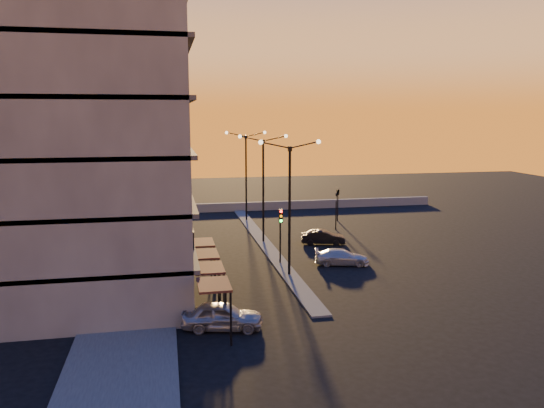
{
  "coord_description": "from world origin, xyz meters",
  "views": [
    {
      "loc": [
        -8.24,
        -34.91,
        11.14
      ],
      "look_at": [
        -0.22,
        5.02,
        4.29
      ],
      "focal_mm": 35.0,
      "sensor_mm": 36.0,
      "label": 1
    }
  ],
  "objects": [
    {
      "name": "signal_east_b",
      "position": [
        9.5,
        18.0,
        3.1
      ],
      "size": [
        0.42,
        1.99,
        3.6
      ],
      "color": "black",
      "rests_on": "ground"
    },
    {
      "name": "median",
      "position": [
        0.0,
        10.0,
        0.06
      ],
      "size": [
        1.2,
        36.0,
        0.12
      ],
      "primitive_type": "cube",
      "color": "#4B4B49",
      "rests_on": "ground"
    },
    {
      "name": "traffic_light_main",
      "position": [
        0.0,
        2.87,
        2.89
      ],
      "size": [
        0.28,
        0.44,
        4.25
      ],
      "color": "black",
      "rests_on": "ground"
    },
    {
      "name": "streetlamp_mid",
      "position": [
        0.0,
        10.0,
        5.59
      ],
      "size": [
        4.32,
        0.32,
        9.51
      ],
      "color": "black",
      "rests_on": "ground"
    },
    {
      "name": "streetlamp_far",
      "position": [
        0.0,
        20.0,
        5.59
      ],
      "size": [
        4.32,
        0.32,
        9.51
      ],
      "color": "black",
      "rests_on": "ground"
    },
    {
      "name": "parapet",
      "position": [
        2.0,
        26.0,
        0.5
      ],
      "size": [
        44.0,
        0.5,
        1.0
      ],
      "primitive_type": "cube",
      "color": "slate",
      "rests_on": "ground"
    },
    {
      "name": "ground",
      "position": [
        0.0,
        0.0,
        0.0
      ],
      "size": [
        120.0,
        120.0,
        0.0
      ],
      "primitive_type": "plane",
      "color": "black",
      "rests_on": "ground"
    },
    {
      "name": "sidewalk_west",
      "position": [
        -10.5,
        4.0,
        0.06
      ],
      "size": [
        5.0,
        40.0,
        0.12
      ],
      "primitive_type": "cube",
      "color": "#4B4B49",
      "rests_on": "ground"
    },
    {
      "name": "car_sedan",
      "position": [
        5.0,
        8.38,
        0.62
      ],
      "size": [
        4.0,
        2.22,
        1.25
      ],
      "primitive_type": "imported",
      "rotation": [
        0.0,
        0.0,
        1.32
      ],
      "color": "black",
      "rests_on": "ground"
    },
    {
      "name": "car_wagon",
      "position": [
        4.53,
        1.95,
        0.59
      ],
      "size": [
        4.35,
        2.61,
        1.18
      ],
      "primitive_type": "imported",
      "rotation": [
        0.0,
        0.0,
        1.32
      ],
      "color": "#BABEC2",
      "rests_on": "ground"
    },
    {
      "name": "streetlamp_near",
      "position": [
        0.0,
        0.0,
        5.59
      ],
      "size": [
        4.32,
        0.32,
        9.51
      ],
      "color": "black",
      "rests_on": "ground"
    },
    {
      "name": "signal_east_a",
      "position": [
        8.0,
        14.0,
        1.93
      ],
      "size": [
        0.13,
        0.16,
        3.6
      ],
      "color": "black",
      "rests_on": "ground"
    },
    {
      "name": "car_hatchback",
      "position": [
        -5.59,
        -8.46,
        0.72
      ],
      "size": [
        4.5,
        2.52,
        1.45
      ],
      "primitive_type": "imported",
      "rotation": [
        0.0,
        0.0,
        1.37
      ],
      "color": "#96989D",
      "rests_on": "ground"
    },
    {
      "name": "building",
      "position": [
        -14.0,
        0.03,
        11.91
      ],
      "size": [
        14.35,
        17.08,
        25.0
      ],
      "color": "#635E57",
      "rests_on": "ground"
    }
  ]
}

